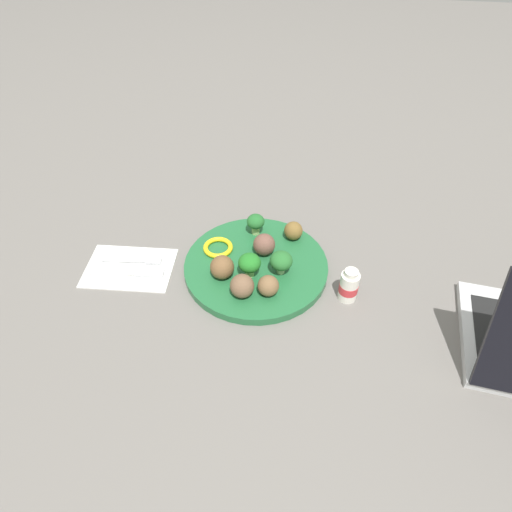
{
  "coord_description": "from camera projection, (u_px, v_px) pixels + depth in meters",
  "views": [
    {
      "loc": [
        0.09,
        -0.63,
        0.64
      ],
      "look_at": [
        0.0,
        0.0,
        0.04
      ],
      "focal_mm": 32.13,
      "sensor_mm": 36.0,
      "label": 1
    }
  ],
  "objects": [
    {
      "name": "ground_plane",
      "position": [
        256.0,
        269.0,
        0.9
      ],
      "size": [
        4.0,
        4.0,
        0.0
      ],
      "primitive_type": "plane",
      "color": "slate"
    },
    {
      "name": "plate",
      "position": [
        256.0,
        266.0,
        0.89
      ],
      "size": [
        0.28,
        0.28,
        0.02
      ],
      "primitive_type": "cylinder",
      "color": "#236638",
      "rests_on": "ground_plane"
    },
    {
      "name": "broccoli_floret_front_right",
      "position": [
        250.0,
        263.0,
        0.85
      ],
      "size": [
        0.04,
        0.04,
        0.05
      ],
      "color": "#A4CE7A",
      "rests_on": "plate"
    },
    {
      "name": "broccoli_floret_mid_left",
      "position": [
        281.0,
        261.0,
        0.85
      ],
      "size": [
        0.04,
        0.04,
        0.05
      ],
      "color": "#9EBD81",
      "rests_on": "plate"
    },
    {
      "name": "broccoli_floret_center",
      "position": [
        256.0,
        222.0,
        0.94
      ],
      "size": [
        0.04,
        0.04,
        0.05
      ],
      "color": "#A4C477",
      "rests_on": "plate"
    },
    {
      "name": "meatball_front_right",
      "position": [
        264.0,
        245.0,
        0.9
      ],
      "size": [
        0.04,
        0.04,
        0.04
      ],
      "primitive_type": "sphere",
      "color": "brown",
      "rests_on": "plate"
    },
    {
      "name": "meatball_center",
      "position": [
        222.0,
        267.0,
        0.85
      ],
      "size": [
        0.05,
        0.05,
        0.05
      ],
      "primitive_type": "sphere",
      "color": "brown",
      "rests_on": "plate"
    },
    {
      "name": "meatball_far_rim",
      "position": [
        268.0,
        286.0,
        0.82
      ],
      "size": [
        0.04,
        0.04,
        0.04
      ],
      "primitive_type": "sphere",
      "color": "brown",
      "rests_on": "plate"
    },
    {
      "name": "meatball_mid_right",
      "position": [
        242.0,
        286.0,
        0.82
      ],
      "size": [
        0.04,
        0.04,
        0.04
      ],
      "primitive_type": "sphere",
      "color": "brown",
      "rests_on": "plate"
    },
    {
      "name": "meatball_back_right",
      "position": [
        293.0,
        231.0,
        0.93
      ],
      "size": [
        0.04,
        0.04,
        0.04
      ],
      "primitive_type": "sphere",
      "color": "brown",
      "rests_on": "plate"
    },
    {
      "name": "pepper_ring_mid_right",
      "position": [
        218.0,
        247.0,
        0.92
      ],
      "size": [
        0.08,
        0.08,
        0.01
      ],
      "primitive_type": "torus",
      "rotation": [
        0.0,
        0.0,
        1.06
      ],
      "color": "yellow",
      "rests_on": "plate"
    },
    {
      "name": "napkin",
      "position": [
        129.0,
        267.0,
        0.9
      ],
      "size": [
        0.18,
        0.13,
        0.01
      ],
      "primitive_type": "cube",
      "rotation": [
        0.0,
        0.0,
        0.06
      ],
      "color": "white",
      "rests_on": "ground_plane"
    },
    {
      "name": "fork",
      "position": [
        135.0,
        259.0,
        0.91
      ],
      "size": [
        0.12,
        0.03,
        0.01
      ],
      "color": "silver",
      "rests_on": "napkin"
    },
    {
      "name": "knife",
      "position": [
        130.0,
        272.0,
        0.88
      ],
      "size": [
        0.15,
        0.03,
        0.01
      ],
      "color": "white",
      "rests_on": "napkin"
    },
    {
      "name": "yogurt_bottle",
      "position": [
        349.0,
        286.0,
        0.83
      ],
      "size": [
        0.03,
        0.03,
        0.07
      ],
      "color": "white",
      "rests_on": "ground_plane"
    }
  ]
}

